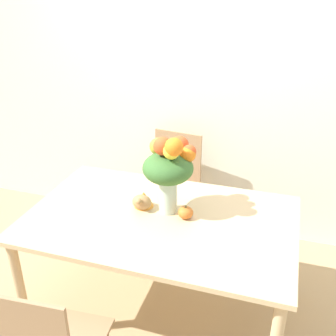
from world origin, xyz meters
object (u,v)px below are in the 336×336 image
(turkey_figurine, at_px, (143,200))
(dining_chair_near_window, at_px, (171,188))
(flower_vase, at_px, (169,167))
(pumpkin, at_px, (186,212))

(turkey_figurine, distance_m, dining_chair_near_window, 0.83)
(flower_vase, bearing_deg, turkey_figurine, -176.60)
(pumpkin, height_order, turkey_figurine, turkey_figurine)
(turkey_figurine, relative_size, dining_chair_near_window, 0.17)
(turkey_figurine, bearing_deg, pumpkin, -7.22)
(flower_vase, relative_size, pumpkin, 5.56)
(pumpkin, bearing_deg, turkey_figurine, 172.78)
(flower_vase, bearing_deg, pumpkin, -21.62)
(flower_vase, xyz_separation_m, pumpkin, (0.11, -0.04, -0.26))
(turkey_figurine, bearing_deg, dining_chair_near_window, 93.88)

